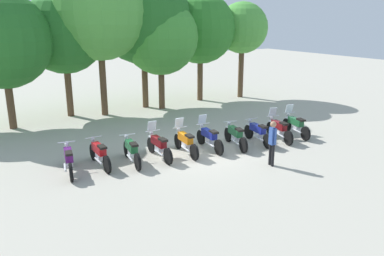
# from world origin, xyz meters

# --- Properties ---
(ground_plane) EXTENTS (80.00, 80.00, 0.00)m
(ground_plane) POSITION_xyz_m (0.00, 0.00, 0.00)
(ground_plane) COLOR #ADA899
(motorcycle_0) EXTENTS (0.72, 2.17, 0.99)m
(motorcycle_0) POSITION_xyz_m (-5.09, 0.52, 0.50)
(motorcycle_0) COLOR black
(motorcycle_0) RESTS_ON ground_plane
(motorcycle_1) EXTENTS (0.62, 2.19, 0.99)m
(motorcycle_1) POSITION_xyz_m (-3.96, 0.58, 0.50)
(motorcycle_1) COLOR black
(motorcycle_1) RESTS_ON ground_plane
(motorcycle_2) EXTENTS (0.67, 2.18, 0.99)m
(motorcycle_2) POSITION_xyz_m (-2.83, 0.24, 0.50)
(motorcycle_2) COLOR black
(motorcycle_2) RESTS_ON ground_plane
(motorcycle_3) EXTENTS (0.62, 2.19, 1.37)m
(motorcycle_3) POSITION_xyz_m (-1.70, 0.21, 0.52)
(motorcycle_3) COLOR black
(motorcycle_3) RESTS_ON ground_plane
(motorcycle_4) EXTENTS (0.63, 2.19, 1.37)m
(motorcycle_4) POSITION_xyz_m (-0.56, 0.08, 0.52)
(motorcycle_4) COLOR black
(motorcycle_4) RESTS_ON ground_plane
(motorcycle_5) EXTENTS (0.62, 2.19, 1.37)m
(motorcycle_5) POSITION_xyz_m (0.57, 0.06, 0.52)
(motorcycle_5) COLOR black
(motorcycle_5) RESTS_ON ground_plane
(motorcycle_6) EXTENTS (0.77, 2.16, 0.99)m
(motorcycle_6) POSITION_xyz_m (1.70, -0.24, 0.50)
(motorcycle_6) COLOR black
(motorcycle_6) RESTS_ON ground_plane
(motorcycle_7) EXTENTS (0.68, 2.18, 0.99)m
(motorcycle_7) POSITION_xyz_m (2.83, -0.37, 0.50)
(motorcycle_7) COLOR black
(motorcycle_7) RESTS_ON ground_plane
(motorcycle_8) EXTENTS (0.78, 2.16, 1.37)m
(motorcycle_8) POSITION_xyz_m (3.97, -0.49, 0.52)
(motorcycle_8) COLOR black
(motorcycle_8) RESTS_ON ground_plane
(motorcycle_9) EXTENTS (0.77, 2.16, 1.37)m
(motorcycle_9) POSITION_xyz_m (5.10, -0.40, 0.52)
(motorcycle_9) COLOR black
(motorcycle_9) RESTS_ON ground_plane
(person_0) EXTENTS (0.25, 0.41, 1.71)m
(person_0) POSITION_xyz_m (1.52, -2.69, 1.00)
(person_0) COLOR black
(person_0) RESTS_ON ground_plane
(tree_1) EXTENTS (4.57, 4.57, 6.58)m
(tree_1) POSITION_xyz_m (-6.00, 7.79, 4.29)
(tree_1) COLOR brown
(tree_1) RESTS_ON ground_plane
(tree_2) EXTENTS (4.34, 4.34, 6.72)m
(tree_2) POSITION_xyz_m (-2.87, 8.89, 4.53)
(tree_2) COLOR brown
(tree_2) RESTS_ON ground_plane
(tree_3) EXTENTS (5.17, 5.17, 8.22)m
(tree_3) POSITION_xyz_m (-1.15, 8.12, 5.62)
(tree_3) COLOR brown
(tree_3) RESTS_ON ground_plane
(tree_4) EXTENTS (5.51, 5.51, 8.14)m
(tree_4) POSITION_xyz_m (1.65, 8.71, 5.37)
(tree_4) COLOR brown
(tree_4) RESTS_ON ground_plane
(tree_5) EXTENTS (4.39, 4.39, 6.43)m
(tree_5) POSITION_xyz_m (2.35, 7.88, 4.22)
(tree_5) COLOR brown
(tree_5) RESTS_ON ground_plane
(tree_6) EXTENTS (4.48, 4.48, 6.90)m
(tree_6) POSITION_xyz_m (5.65, 8.75, 4.65)
(tree_6) COLOR brown
(tree_6) RESTS_ON ground_plane
(tree_7) EXTENTS (3.38, 3.38, 6.36)m
(tree_7) POSITION_xyz_m (8.62, 8.21, 4.63)
(tree_7) COLOR brown
(tree_7) RESTS_ON ground_plane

